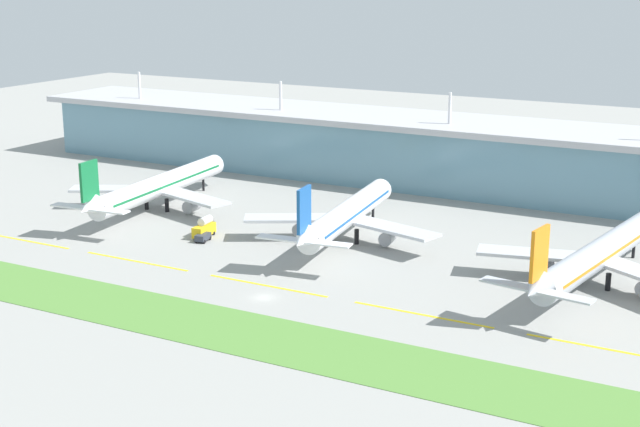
# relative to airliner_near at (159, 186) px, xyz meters

# --- Properties ---
(ground_plane) EXTENTS (600.00, 600.00, 0.00)m
(ground_plane) POSITION_rel_airliner_near_xyz_m (60.81, -45.02, -6.45)
(ground_plane) COLOR gray
(terminal_building) EXTENTS (288.00, 34.00, 28.92)m
(terminal_building) POSITION_rel_airliner_near_xyz_m (60.81, 61.63, 3.71)
(terminal_building) COLOR #6693A8
(terminal_building) RESTS_ON ground
(airliner_near) EXTENTS (48.59, 68.63, 18.90)m
(airliner_near) POSITION_rel_airliner_near_xyz_m (0.00, 0.00, 0.00)
(airliner_near) COLOR silver
(airliner_near) RESTS_ON ground
(airliner_middle) EXTENTS (48.42, 62.06, 18.90)m
(airliner_middle) POSITION_rel_airliner_near_xyz_m (57.51, -2.60, -0.01)
(airliner_middle) COLOR white
(airliner_middle) RESTS_ON ground
(airliner_far) EXTENTS (48.24, 67.75, 18.90)m
(airliner_far) POSITION_rel_airliner_near_xyz_m (116.71, -6.59, -0.00)
(airliner_far) COLOR #ADB2BC
(airliner_far) RESTS_ON ground
(taxiway_stripe_west) EXTENTS (28.00, 0.70, 0.04)m
(taxiway_stripe_west) POSITION_rel_airliner_near_xyz_m (-10.19, -38.85, -6.43)
(taxiway_stripe_west) COLOR yellow
(taxiway_stripe_west) RESTS_ON ground
(taxiway_stripe_mid_west) EXTENTS (28.00, 0.70, 0.04)m
(taxiway_stripe_mid_west) POSITION_rel_airliner_near_xyz_m (23.81, -38.85, -6.43)
(taxiway_stripe_mid_west) COLOR yellow
(taxiway_stripe_mid_west) RESTS_ON ground
(taxiway_stripe_centre) EXTENTS (28.00, 0.70, 0.04)m
(taxiway_stripe_centre) POSITION_rel_airliner_near_xyz_m (57.81, -38.85, -6.43)
(taxiway_stripe_centre) COLOR yellow
(taxiway_stripe_centre) RESTS_ON ground
(taxiway_stripe_mid_east) EXTENTS (28.00, 0.70, 0.04)m
(taxiway_stripe_mid_east) POSITION_rel_airliner_near_xyz_m (91.81, -38.85, -6.43)
(taxiway_stripe_mid_east) COLOR yellow
(taxiway_stripe_mid_east) RESTS_ON ground
(taxiway_stripe_east) EXTENTS (28.00, 0.70, 0.04)m
(taxiway_stripe_east) POSITION_rel_airliner_near_xyz_m (125.81, -38.85, -6.43)
(taxiway_stripe_east) COLOR yellow
(taxiway_stripe_east) RESTS_ON ground
(grass_verge) EXTENTS (300.00, 18.00, 0.10)m
(grass_verge) POSITION_rel_airliner_near_xyz_m (60.81, -62.22, -6.40)
(grass_verge) COLOR #518438
(grass_verge) RESTS_ON ground
(fuel_truck) EXTENTS (3.15, 7.38, 4.95)m
(fuel_truck) POSITION_rel_airliner_near_xyz_m (25.91, -15.89, -4.19)
(fuel_truck) COLOR gold
(fuel_truck) RESTS_ON ground
(pushback_tug) EXTENTS (3.12, 4.73, 1.85)m
(pushback_tug) POSITION_rel_airliner_near_xyz_m (27.76, -19.15, -5.35)
(pushback_tug) COLOR #333842
(pushback_tug) RESTS_ON ground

